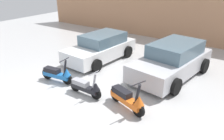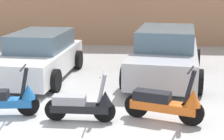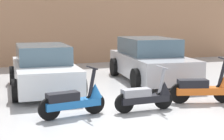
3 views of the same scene
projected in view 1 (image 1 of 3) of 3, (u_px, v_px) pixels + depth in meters
name	position (u px, v px, depth m)	size (l,w,h in m)	color
ground_plane	(66.00, 96.00, 7.59)	(28.00, 28.00, 0.00)	#B2B2B2
wall_back	(167.00, 11.00, 13.40)	(19.60, 0.12, 3.53)	tan
scooter_front_left	(58.00, 74.00, 8.44)	(1.45, 0.53, 1.02)	black
scooter_front_right	(86.00, 87.00, 7.51)	(1.39, 0.50, 0.97)	black
scooter_front_center	(128.00, 98.00, 6.73)	(1.51, 0.76, 1.09)	black
car_rear_left	(101.00, 48.00, 10.56)	(2.03, 3.86, 1.28)	white
car_rear_center	(172.00, 60.00, 8.88)	(2.39, 4.28, 1.39)	#B7B7BC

